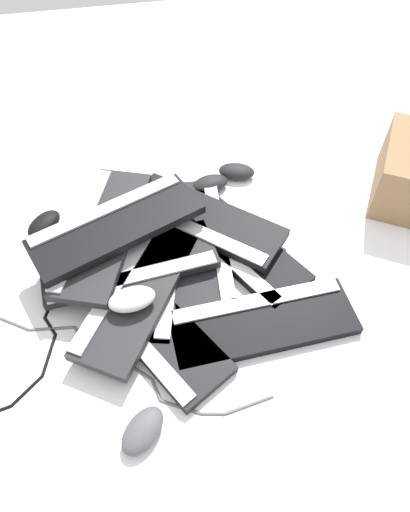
# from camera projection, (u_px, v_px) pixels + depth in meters

# --- Properties ---
(ground_plane) EXTENTS (3.20, 3.20, 0.00)m
(ground_plane) POSITION_uv_depth(u_px,v_px,m) (193.00, 276.00, 1.19)
(ground_plane) COLOR white
(keyboard_0) EXTENTS (0.45, 0.19, 0.03)m
(keyboard_0) POSITION_uv_depth(u_px,v_px,m) (199.00, 240.00, 1.24)
(keyboard_0) COLOR black
(keyboard_0) RESTS_ON ground
(keyboard_1) EXTENTS (0.46, 0.25, 0.03)m
(keyboard_1) POSITION_uv_depth(u_px,v_px,m) (151.00, 268.00, 1.18)
(keyboard_1) COLOR black
(keyboard_1) RESTS_ON ground
(keyboard_2) EXTENTS (0.46, 0.35, 0.03)m
(keyboard_2) POSITION_uv_depth(u_px,v_px,m) (150.00, 324.00, 1.08)
(keyboard_2) COLOR black
(keyboard_2) RESTS_ON ground
(keyboard_3) EXTENTS (0.17, 0.45, 0.03)m
(keyboard_3) POSITION_uv_depth(u_px,v_px,m) (263.00, 322.00, 1.09)
(keyboard_3) COLOR black
(keyboard_3) RESTS_ON ground
(keyboard_4) EXTENTS (0.46, 0.35, 0.03)m
(keyboard_4) POSITION_uv_depth(u_px,v_px,m) (235.00, 243.00, 1.24)
(keyboard_4) COLOR black
(keyboard_4) RESTS_ON ground
(keyboard_5) EXTENTS (0.45, 0.36, 0.03)m
(keyboard_5) POSITION_uv_depth(u_px,v_px,m) (139.00, 290.00, 1.11)
(keyboard_5) COLOR #232326
(keyboard_5) RESTS_ON keyboard_2
(keyboard_6) EXTENTS (0.20, 0.45, 0.03)m
(keyboard_6) POSITION_uv_depth(u_px,v_px,m) (130.00, 263.00, 1.16)
(keyboard_6) COLOR black
(keyboard_6) RESTS_ON keyboard_1
(keyboard_7) EXTENTS (0.46, 0.29, 0.03)m
(keyboard_7) POSITION_uv_depth(u_px,v_px,m) (103.00, 231.00, 1.18)
(keyboard_7) COLOR #232326
(keyboard_7) RESTS_ON keyboard_6
(keyboard_8) EXTENTS (0.31, 0.46, 0.03)m
(keyboard_8) POSITION_uv_depth(u_px,v_px,m) (116.00, 225.00, 1.16)
(keyboard_8) COLOR black
(keyboard_8) RESTS_ON keyboard_7
(keyboard_9) EXTENTS (0.40, 0.43, 0.03)m
(keyboard_9) POSITION_uv_depth(u_px,v_px,m) (204.00, 220.00, 1.25)
(keyboard_9) COLOR black
(keyboard_9) RESTS_ON keyboard_0
(mouse_0) EXTENTS (0.10, 0.13, 0.04)m
(mouse_0) POSITION_uv_depth(u_px,v_px,m) (237.00, 171.00, 1.40)
(mouse_0) COLOR black
(mouse_0) RESTS_ON ground
(mouse_1) EXTENTS (0.13, 0.12, 0.04)m
(mouse_1) POSITION_uv_depth(u_px,v_px,m) (44.00, 224.00, 1.27)
(mouse_1) COLOR black
(mouse_1) RESTS_ON ground
(mouse_2) EXTENTS (0.08, 0.12, 0.04)m
(mouse_2) POSITION_uv_depth(u_px,v_px,m) (132.00, 299.00, 1.05)
(mouse_2) COLOR silver
(mouse_2) RESTS_ON keyboard_5
(mouse_3) EXTENTS (0.13, 0.12, 0.04)m
(mouse_3) POSITION_uv_depth(u_px,v_px,m) (143.00, 431.00, 0.93)
(mouse_3) COLOR #4C4C51
(mouse_3) RESTS_ON ground
(mouse_4) EXTENTS (0.08, 0.12, 0.04)m
(mouse_4) POSITION_uv_depth(u_px,v_px,m) (210.00, 184.00, 1.37)
(mouse_4) COLOR black
(mouse_4) RESTS_ON ground
(cable_0) EXTENTS (0.34, 0.60, 0.01)m
(cable_0) POSITION_uv_depth(u_px,v_px,m) (126.00, 367.00, 1.03)
(cable_0) COLOR #59595B
(cable_0) RESTS_ON ground
(cable_1) EXTENTS (0.46, 0.25, 0.01)m
(cable_1) POSITION_uv_depth(u_px,v_px,m) (51.00, 321.00, 1.10)
(cable_1) COLOR black
(cable_1) RESTS_ON ground
(cardboard_box) EXTENTS (0.33, 0.29, 0.17)m
(cardboard_box) POSITION_uv_depth(u_px,v_px,m) (409.00, 171.00, 1.31)
(cardboard_box) COLOR olive
(cardboard_box) RESTS_ON ground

